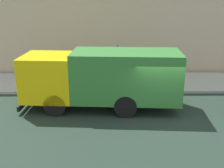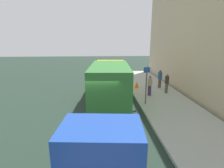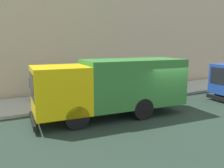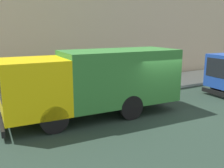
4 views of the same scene
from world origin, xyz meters
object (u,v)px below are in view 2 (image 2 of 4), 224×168
Objects in this scene: street_sign_post at (146,82)px; traffic_cone_orange at (137,85)px; pedestrian_walking at (150,85)px; pedestrian_third at (167,83)px; large_utility_truck at (110,80)px; pedestrian_standing at (160,78)px.

traffic_cone_orange is at bearing 86.65° from street_sign_post.
pedestrian_walking is 0.98× the size of pedestrian_third.
large_utility_truck is 4.94× the size of pedestrian_walking.
street_sign_post is at bearing -2.06° from pedestrian_third.
street_sign_post is (-0.25, -4.22, 1.26)m from traffic_cone_orange.
pedestrian_standing reaches higher than traffic_cone_orange.
pedestrian_walking is 0.96× the size of pedestrian_standing.
large_utility_truck is 2.57m from street_sign_post.
pedestrian_standing is at bearing -136.29° from pedestrian_third.
pedestrian_third is 0.62× the size of street_sign_post.
pedestrian_standing is at bearing 37.62° from large_utility_truck.
pedestrian_third is 2.88× the size of traffic_cone_orange.
pedestrian_third is (0.03, -1.67, -0.00)m from pedestrian_standing.
large_utility_truck is 4.75× the size of pedestrian_standing.
pedestrian_standing reaches higher than pedestrian_walking.
street_sign_post reaches higher than traffic_cone_orange.
pedestrian_walking is 2.14m from street_sign_post.
street_sign_post is at bearing 166.78° from pedestrian_walking.
pedestrian_walking is 2.70m from pedestrian_standing.
pedestrian_third reaches higher than traffic_cone_orange.
traffic_cone_orange is (-0.54, 2.36, -0.55)m from pedestrian_walking.
pedestrian_third is at bearing -61.51° from pedestrian_walking.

